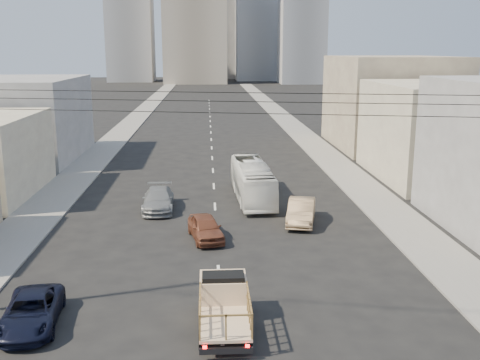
{
  "coord_description": "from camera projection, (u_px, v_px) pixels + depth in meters",
  "views": [
    {
      "loc": [
        -0.46,
        -17.89,
        10.74
      ],
      "look_at": [
        1.36,
        13.08,
        3.5
      ],
      "focal_mm": 42.0,
      "sensor_mm": 36.0,
      "label": 1
    }
  ],
  "objects": [
    {
      "name": "ground",
      "position": [
        223.0,
        360.0,
        19.86
      ],
      "size": [
        420.0,
        420.0,
        0.0
      ],
      "primitive_type": "plane",
      "color": "black",
      "rests_on": "ground"
    },
    {
      "name": "overhead_wires",
      "position": [
        220.0,
        102.0,
        19.28
      ],
      "size": [
        23.01,
        5.02,
        0.72
      ],
      "color": "black",
      "rests_on": "ground"
    },
    {
      "name": "sidewalk_right",
      "position": [
        285.0,
        119.0,
        88.57
      ],
      "size": [
        3.5,
        180.0,
        0.12
      ],
      "primitive_type": "cube",
      "color": "gray",
      "rests_on": "ground"
    },
    {
      "name": "midrise_nw",
      "position": [
        130.0,
        30.0,
        189.5
      ],
      "size": [
        15.0,
        15.0,
        34.0
      ],
      "primitive_type": "cube",
      "color": "gray",
      "rests_on": "ground"
    },
    {
      "name": "sedan_brown",
      "position": [
        205.0,
        228.0,
        32.38
      ],
      "size": [
        2.42,
        4.31,
        1.38
      ],
      "primitive_type": "imported",
      "rotation": [
        0.0,
        0.0,
        0.2
      ],
      "color": "brown",
      "rests_on": "ground"
    },
    {
      "name": "midrise_ne",
      "position": [
        259.0,
        22.0,
        196.19
      ],
      "size": [
        16.0,
        16.0,
        40.0
      ],
      "primitive_type": "cube",
      "color": "gray",
      "rests_on": "ground"
    },
    {
      "name": "bldg_left_far",
      "position": [
        16.0,
        119.0,
        55.75
      ],
      "size": [
        12.0,
        16.0,
        8.0
      ],
      "primitive_type": "cube",
      "color": "gray",
      "rests_on": "ground"
    },
    {
      "name": "city_bus",
      "position": [
        252.0,
        181.0,
        40.96
      ],
      "size": [
        2.72,
        9.86,
        2.72
      ],
      "primitive_type": "imported",
      "rotation": [
        0.0,
        0.0,
        0.04
      ],
      "color": "white",
      "rests_on": "ground"
    },
    {
      "name": "flatbed_pickup",
      "position": [
        224.0,
        302.0,
        21.95
      ],
      "size": [
        1.95,
        4.41,
        1.9
      ],
      "color": "beige",
      "rests_on": "ground"
    },
    {
      "name": "sedan_tan",
      "position": [
        301.0,
        211.0,
        35.42
      ],
      "size": [
        2.59,
        4.85,
        1.52
      ],
      "primitive_type": "imported",
      "rotation": [
        0.0,
        0.0,
        -0.22
      ],
      "color": "#A1815E",
      "rests_on": "ground"
    },
    {
      "name": "sedan_grey",
      "position": [
        158.0,
        199.0,
        38.34
      ],
      "size": [
        2.21,
        5.08,
        1.46
      ],
      "primitive_type": "imported",
      "rotation": [
        0.0,
        0.0,
        0.03
      ],
      "color": "gray",
      "rests_on": "ground"
    },
    {
      "name": "midrise_east",
      "position": [
        302.0,
        39.0,
        178.8
      ],
      "size": [
        14.0,
        14.0,
        28.0
      ],
      "primitive_type": "cube",
      "color": "gray",
      "rests_on": "ground"
    },
    {
      "name": "lane_dashes",
      "position": [
        211.0,
        136.0,
        71.38
      ],
      "size": [
        0.15,
        104.0,
        0.01
      ],
      "color": "silver",
      "rests_on": "ground"
    },
    {
      "name": "midrise_back",
      "position": [
        223.0,
        18.0,
        209.63
      ],
      "size": [
        18.0,
        18.0,
        44.0
      ],
      "primitive_type": "cube",
      "color": "gray",
      "rests_on": "ground"
    },
    {
      "name": "bldg_right_far",
      "position": [
        390.0,
        102.0,
        62.64
      ],
      "size": [
        12.0,
        16.0,
        10.0
      ],
      "primitive_type": "cube",
      "color": "gray",
      "rests_on": "ground"
    },
    {
      "name": "bldg_right_mid",
      "position": [
        444.0,
        131.0,
        47.28
      ],
      "size": [
        11.0,
        14.0,
        8.0
      ],
      "primitive_type": "cube",
      "color": "#B1A58E",
      "rests_on": "ground"
    },
    {
      "name": "sidewalk_left",
      "position": [
        135.0,
        120.0,
        87.22
      ],
      "size": [
        3.5,
        180.0,
        0.12
      ],
      "primitive_type": "cube",
      "color": "gray",
      "rests_on": "ground"
    },
    {
      "name": "navy_pickup",
      "position": [
        31.0,
        311.0,
        22.17
      ],
      "size": [
        2.52,
        4.72,
        1.26
      ],
      "primitive_type": "imported",
      "rotation": [
        0.0,
        0.0,
        0.1
      ],
      "color": "black",
      "rests_on": "ground"
    }
  ]
}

